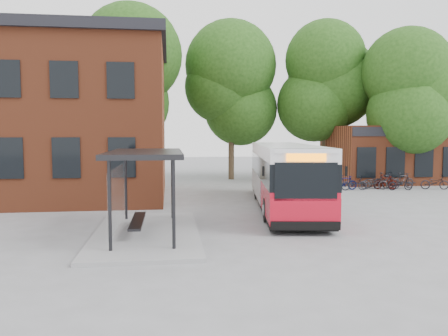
{
  "coord_description": "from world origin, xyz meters",
  "views": [
    {
      "loc": [
        -3.72,
        -15.89,
        3.44
      ],
      "look_at": [
        -1.4,
        2.46,
        2.0
      ],
      "focal_mm": 35.0,
      "sensor_mm": 36.0,
      "label": 1
    }
  ],
  "objects": [
    {
      "name": "city_bus",
      "position": [
        1.6,
        3.78,
        1.48
      ],
      "size": [
        4.06,
        11.85,
        2.95
      ],
      "primitive_type": null,
      "rotation": [
        0.0,
        0.0,
        -0.14
      ],
      "color": "red",
      "rests_on": "ground"
    },
    {
      "name": "bus_shelter",
      "position": [
        -4.5,
        -1.0,
        1.45
      ],
      "size": [
        3.6,
        7.0,
        2.9
      ],
      "primitive_type": null,
      "color": "black",
      "rests_on": "ground"
    },
    {
      "name": "tree_3",
      "position": [
        13.0,
        12.0,
        4.64
      ],
      "size": [
        7.04,
        7.04,
        9.28
      ],
      "primitive_type": null,
      "color": "#1D4211",
      "rests_on": "ground"
    },
    {
      "name": "bicycle_4",
      "position": [
        9.39,
        10.22,
        0.45
      ],
      "size": [
        1.82,
        0.99,
        0.91
      ],
      "primitive_type": "imported",
      "rotation": [
        0.0,
        0.0,
        1.33
      ],
      "color": "black",
      "rests_on": "ground"
    },
    {
      "name": "bicycle_7",
      "position": [
        10.9,
        9.83,
        0.51
      ],
      "size": [
        1.76,
        0.82,
        1.02
      ],
      "primitive_type": "imported",
      "rotation": [
        0.0,
        0.0,
        1.78
      ],
      "color": "#232228",
      "rests_on": "ground"
    },
    {
      "name": "bicycle_3",
      "position": [
        9.7,
        9.75,
        0.44
      ],
      "size": [
        1.53,
        0.73,
        0.89
      ],
      "primitive_type": "imported",
      "rotation": [
        0.0,
        0.0,
        1.35
      ],
      "color": "#390A05",
      "rests_on": "ground"
    },
    {
      "name": "bicycle_5",
      "position": [
        9.79,
        9.99,
        0.51
      ],
      "size": [
        1.77,
        0.8,
        1.03
      ],
      "primitive_type": "imported",
      "rotation": [
        0.0,
        0.0,
        1.76
      ],
      "color": "black",
      "rests_on": "ground"
    },
    {
      "name": "bicycle_1",
      "position": [
        7.07,
        9.68,
        0.45
      ],
      "size": [
        1.53,
        0.52,
        0.9
      ],
      "primitive_type": "imported",
      "rotation": [
        0.0,
        0.0,
        1.64
      ],
      "color": "#060D3D",
      "rests_on": "ground"
    },
    {
      "name": "tree_2",
      "position": [
        8.0,
        16.0,
        5.5
      ],
      "size": [
        7.92,
        7.92,
        11.0
      ],
      "primitive_type": null,
      "color": "#1D4211",
      "rests_on": "ground"
    },
    {
      "name": "tree_0",
      "position": [
        -6.0,
        16.0,
        5.5
      ],
      "size": [
        7.92,
        7.92,
        11.0
      ],
      "primitive_type": null,
      "color": "#1D4211",
      "rests_on": "ground"
    },
    {
      "name": "bicycle_2",
      "position": [
        8.92,
        9.68,
        0.44
      ],
      "size": [
        1.73,
        0.81,
        0.87
      ],
      "primitive_type": "imported",
      "rotation": [
        0.0,
        0.0,
        1.43
      ],
      "color": "#2C2C30",
      "rests_on": "ground"
    },
    {
      "name": "ground",
      "position": [
        0.0,
        0.0,
        0.0
      ],
      "size": [
        100.0,
        100.0,
        0.0
      ],
      "primitive_type": "plane",
      "color": "slate"
    },
    {
      "name": "bicycle_extra_0",
      "position": [
        12.71,
        9.27,
        0.44
      ],
      "size": [
        1.77,
        1.01,
        0.88
      ],
      "primitive_type": "imported",
      "rotation": [
        0.0,
        0.0,
        1.3
      ],
      "color": "black",
      "rests_on": "ground"
    },
    {
      "name": "tree_1",
      "position": [
        1.0,
        17.0,
        5.2
      ],
      "size": [
        7.92,
        7.92,
        10.4
      ],
      "primitive_type": null,
      "color": "#1D4211",
      "rests_on": "ground"
    },
    {
      "name": "shop_row",
      "position": [
        15.0,
        14.0,
        2.0
      ],
      "size": [
        14.0,
        6.2,
        4.0
      ],
      "primitive_type": null,
      "color": "brown",
      "rests_on": "ground"
    },
    {
      "name": "bicycle_6",
      "position": [
        10.36,
        9.13,
        0.4
      ],
      "size": [
        1.57,
        0.63,
        0.81
      ],
      "primitive_type": "imported",
      "rotation": [
        0.0,
        0.0,
        1.51
      ],
      "color": "black",
      "rests_on": "ground"
    },
    {
      "name": "bike_rail",
      "position": [
        9.28,
        10.0,
        0.19
      ],
      "size": [
        5.2,
        0.1,
        0.38
      ],
      "primitive_type": null,
      "color": "black",
      "rests_on": "ground"
    },
    {
      "name": "bicycle_0",
      "position": [
        7.53,
        9.48,
        0.43
      ],
      "size": [
        1.65,
        0.59,
        0.86
      ],
      "primitive_type": "imported",
      "rotation": [
        0.0,
        0.0,
        1.56
      ],
      "color": "black",
      "rests_on": "ground"
    }
  ]
}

